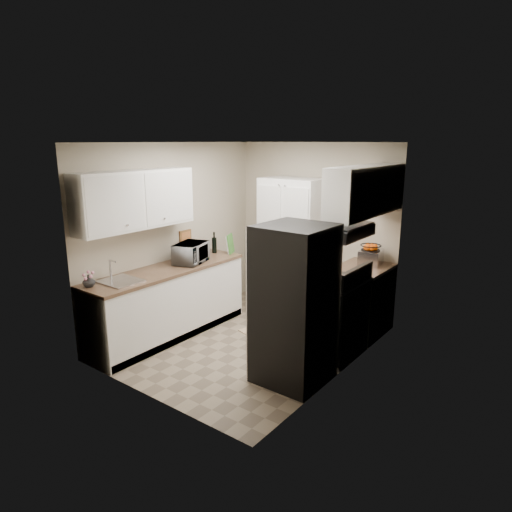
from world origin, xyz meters
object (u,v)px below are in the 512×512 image
(refrigerator, at_px, (294,305))
(microwave, at_px, (191,253))
(electric_range, at_px, (332,316))
(toaster_oven, at_px, (371,257))
(pantry_cabinet, at_px, (292,246))
(wine_bottle, at_px, (214,243))

(refrigerator, relative_size, microwave, 3.45)
(electric_range, height_order, toaster_oven, electric_range)
(pantry_cabinet, relative_size, refrigerator, 1.18)
(pantry_cabinet, relative_size, wine_bottle, 7.07)
(electric_range, relative_size, refrigerator, 0.66)
(refrigerator, bearing_deg, wine_bottle, 154.08)
(pantry_cabinet, relative_size, microwave, 4.06)
(toaster_oven, bearing_deg, wine_bottle, -169.40)
(refrigerator, bearing_deg, pantry_cabinet, 123.46)
(refrigerator, bearing_deg, electric_range, 87.52)
(microwave, height_order, toaster_oven, microwave)
(refrigerator, xyz_separation_m, wine_bottle, (-2.01, 0.98, 0.21))
(microwave, xyz_separation_m, wine_bottle, (-0.13, 0.61, 0.01))
(microwave, bearing_deg, pantry_cabinet, -47.17)
(pantry_cabinet, distance_m, wine_bottle, 1.15)
(wine_bottle, bearing_deg, electric_range, -4.96)
(electric_range, relative_size, toaster_oven, 3.30)
(pantry_cabinet, bearing_deg, refrigerator, -56.54)
(pantry_cabinet, height_order, electric_range, pantry_cabinet)
(pantry_cabinet, xyz_separation_m, electric_range, (1.17, -0.93, -0.52))
(refrigerator, distance_m, microwave, 1.93)
(pantry_cabinet, relative_size, electric_range, 1.77)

